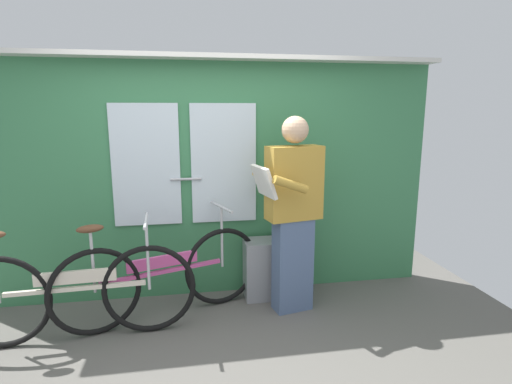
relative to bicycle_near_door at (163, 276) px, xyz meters
name	(u,v)px	position (x,y,z in m)	size (l,w,h in m)	color
ground_plane	(222,376)	(0.42, -0.85, -0.40)	(5.31, 4.25, 0.04)	#56544F
train_door_wall	(207,175)	(0.42, 0.47, 0.78)	(4.31, 0.28, 2.23)	#387A4C
bicycle_near_door	(163,276)	(0.00, 0.00, 0.00)	(1.72, 0.72, 0.93)	black
bicycle_leaning_behind	(76,293)	(-0.63, -0.24, 0.00)	(1.80, 0.44, 0.94)	black
passenger_reading_newspaper	(293,211)	(1.12, -0.03, 0.52)	(0.61, 0.55, 1.71)	slate
trash_bin_by_wall	(267,268)	(0.95, 0.26, -0.10)	(0.43, 0.28, 0.56)	gray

